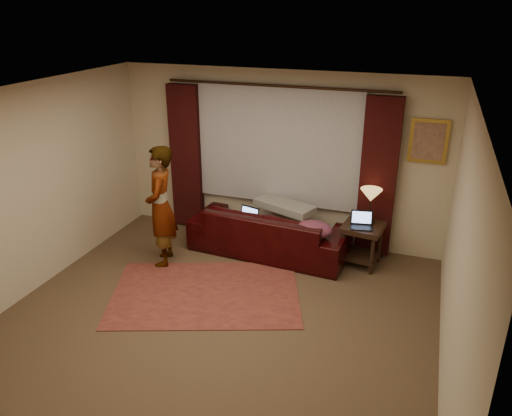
{
  "coord_description": "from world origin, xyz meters",
  "views": [
    {
      "loc": [
        2.1,
        -4.43,
        3.49
      ],
      "look_at": [
        0.1,
        1.2,
        1.0
      ],
      "focal_mm": 35.0,
      "sensor_mm": 36.0,
      "label": 1
    }
  ],
  "objects": [
    {
      "name": "sofa",
      "position": [
        0.05,
        1.93,
        0.47
      ],
      "size": [
        2.39,
        1.16,
        0.94
      ],
      "primitive_type": "imported",
      "rotation": [
        0.0,
        0.0,
        3.07
      ],
      "color": "black",
      "rests_on": "floor"
    },
    {
      "name": "person",
      "position": [
        -1.27,
        1.12,
        0.86
      ],
      "size": [
        0.65,
        0.65,
        1.72
      ],
      "primitive_type": "imported",
      "rotation": [
        0.0,
        0.0,
        -1.21
      ],
      "color": "gray",
      "rests_on": "floor"
    },
    {
      "name": "clothing_pile",
      "position": [
        0.76,
        1.68,
        0.58
      ],
      "size": [
        0.61,
        0.54,
        0.22
      ],
      "primitive_type": "ellipsoid",
      "rotation": [
        0.0,
        0.0,
        -0.32
      ],
      "color": "brown",
      "rests_on": "sofa"
    },
    {
      "name": "curtain_rod",
      "position": [
        0.0,
        2.39,
        2.38
      ],
      "size": [
        0.04,
        0.04,
        3.4
      ],
      "primitive_type": "cylinder",
      "color": "black",
      "rests_on": "wall_back"
    },
    {
      "name": "wall_right",
      "position": [
        2.5,
        0.0,
        1.3
      ],
      "size": [
        0.02,
        5.0,
        2.6
      ],
      "primitive_type": "cube",
      "color": "beige",
      "rests_on": "ground"
    },
    {
      "name": "tiffany_lamp",
      "position": [
        1.45,
        2.15,
        0.86
      ],
      "size": [
        0.32,
        0.32,
        0.48
      ],
      "primitive_type": null,
      "rotation": [
        0.0,
        0.0,
        -0.07
      ],
      "color": "#9F9346",
      "rests_on": "end_table"
    },
    {
      "name": "wall_front",
      "position": [
        0.0,
        -2.5,
        1.3
      ],
      "size": [
        5.0,
        0.02,
        2.6
      ],
      "primitive_type": "cube",
      "color": "beige",
      "rests_on": "ground"
    },
    {
      "name": "picture_frame",
      "position": [
        2.1,
        2.47,
        1.75
      ],
      "size": [
        0.5,
        0.04,
        0.6
      ],
      "primitive_type": "cube",
      "color": "#BC9137",
      "rests_on": "wall_back"
    },
    {
      "name": "wall_back",
      "position": [
        0.0,
        2.5,
        1.3
      ],
      "size": [
        5.0,
        0.02,
        2.6
      ],
      "primitive_type": "cube",
      "color": "beige",
      "rests_on": "ground"
    },
    {
      "name": "throw_blanket",
      "position": [
        0.22,
        2.11,
        0.95
      ],
      "size": [
        0.98,
        0.66,
        0.11
      ],
      "primitive_type": "cube",
      "rotation": [
        0.0,
        0.0,
        -0.35
      ],
      "color": "gray",
      "rests_on": "sofa"
    },
    {
      "name": "area_rug",
      "position": [
        -0.36,
        0.55,
        0.01
      ],
      "size": [
        2.78,
        2.31,
        0.01
      ],
      "primitive_type": "cube",
      "rotation": [
        0.0,
        0.0,
        0.35
      ],
      "color": "brown",
      "rests_on": "floor"
    },
    {
      "name": "drape_left",
      "position": [
        -1.5,
        2.39,
        1.18
      ],
      "size": [
        0.5,
        0.14,
        2.3
      ],
      "primitive_type": "cube",
      "color": "black",
      "rests_on": "floor"
    },
    {
      "name": "ceiling",
      "position": [
        0.0,
        0.0,
        2.6
      ],
      "size": [
        5.0,
        5.0,
        0.02
      ],
      "primitive_type": "cube",
      "color": "silver",
      "rests_on": "ground"
    },
    {
      "name": "sheer_curtain",
      "position": [
        0.0,
        2.44,
        1.5
      ],
      "size": [
        2.5,
        0.05,
        1.8
      ],
      "primitive_type": "cube",
      "color": "#A7A7B0",
      "rests_on": "wall_back"
    },
    {
      "name": "end_table",
      "position": [
        1.4,
        1.99,
        0.31
      ],
      "size": [
        0.6,
        0.6,
        0.62
      ],
      "primitive_type": "cube",
      "rotation": [
        0.0,
        0.0,
        -0.13
      ],
      "color": "black",
      "rests_on": "floor"
    },
    {
      "name": "laptop_table",
      "position": [
        1.39,
        1.89,
        0.72
      ],
      "size": [
        0.34,
        0.37,
        0.21
      ],
      "primitive_type": null,
      "rotation": [
        0.0,
        0.0,
        0.17
      ],
      "color": "black",
      "rests_on": "end_table"
    },
    {
      "name": "floor",
      "position": [
        0.0,
        0.0,
        -0.01
      ],
      "size": [
        5.0,
        5.0,
        0.01
      ],
      "primitive_type": "cube",
      "color": "brown",
      "rests_on": "ground"
    },
    {
      "name": "laptop_sofa",
      "position": [
        -0.27,
        1.78,
        0.58
      ],
      "size": [
        0.39,
        0.41,
        0.22
      ],
      "primitive_type": null,
      "rotation": [
        0.0,
        0.0,
        -0.27
      ],
      "color": "black",
      "rests_on": "sofa"
    },
    {
      "name": "wall_left",
      "position": [
        -2.5,
        0.0,
        1.3
      ],
      "size": [
        0.02,
        5.0,
        2.6
      ],
      "primitive_type": "cube",
      "color": "beige",
      "rests_on": "ground"
    },
    {
      "name": "drape_right",
      "position": [
        1.5,
        2.39,
        1.18
      ],
      "size": [
        0.5,
        0.14,
        2.3
      ],
      "primitive_type": "cube",
      "color": "black",
      "rests_on": "floor"
    }
  ]
}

